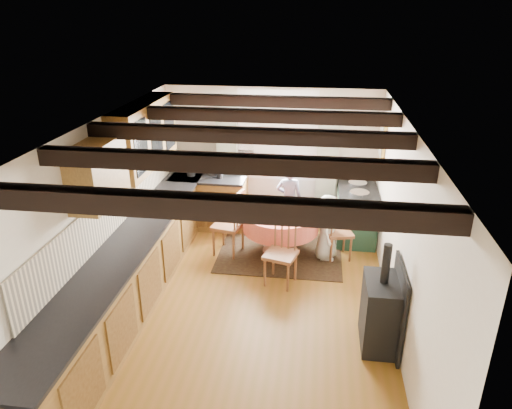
# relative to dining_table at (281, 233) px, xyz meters

# --- Properties ---
(floor) EXTENTS (3.60, 5.50, 0.00)m
(floor) POSITION_rel_dining_table_xyz_m (-0.28, -1.58, -0.35)
(floor) COLOR brown
(floor) RESTS_ON ground
(ceiling) EXTENTS (3.60, 5.50, 0.00)m
(ceiling) POSITION_rel_dining_table_xyz_m (-0.28, -1.58, 2.05)
(ceiling) COLOR white
(ceiling) RESTS_ON ground
(wall_back) EXTENTS (3.60, 0.00, 2.40)m
(wall_back) POSITION_rel_dining_table_xyz_m (-0.28, 1.17, 0.85)
(wall_back) COLOR silver
(wall_back) RESTS_ON ground
(wall_front) EXTENTS (3.60, 0.00, 2.40)m
(wall_front) POSITION_rel_dining_table_xyz_m (-0.28, -4.33, 0.85)
(wall_front) COLOR silver
(wall_front) RESTS_ON ground
(wall_left) EXTENTS (0.00, 5.50, 2.40)m
(wall_left) POSITION_rel_dining_table_xyz_m (-2.08, -1.58, 0.85)
(wall_left) COLOR silver
(wall_left) RESTS_ON ground
(wall_right) EXTENTS (0.00, 5.50, 2.40)m
(wall_right) POSITION_rel_dining_table_xyz_m (1.52, -1.58, 0.85)
(wall_right) COLOR silver
(wall_right) RESTS_ON ground
(beam_a) EXTENTS (3.60, 0.16, 0.16)m
(beam_a) POSITION_rel_dining_table_xyz_m (-0.28, -3.58, 1.96)
(beam_a) COLOR black
(beam_a) RESTS_ON ceiling
(beam_b) EXTENTS (3.60, 0.16, 0.16)m
(beam_b) POSITION_rel_dining_table_xyz_m (-0.28, -2.58, 1.96)
(beam_b) COLOR black
(beam_b) RESTS_ON ceiling
(beam_c) EXTENTS (3.60, 0.16, 0.16)m
(beam_c) POSITION_rel_dining_table_xyz_m (-0.28, -1.58, 1.96)
(beam_c) COLOR black
(beam_c) RESTS_ON ceiling
(beam_d) EXTENTS (3.60, 0.16, 0.16)m
(beam_d) POSITION_rel_dining_table_xyz_m (-0.28, -0.58, 1.96)
(beam_d) COLOR black
(beam_d) RESTS_ON ceiling
(beam_e) EXTENTS (3.60, 0.16, 0.16)m
(beam_e) POSITION_rel_dining_table_xyz_m (-0.28, 0.42, 1.96)
(beam_e) COLOR black
(beam_e) RESTS_ON ceiling
(splash_left) EXTENTS (0.02, 4.50, 0.55)m
(splash_left) POSITION_rel_dining_table_xyz_m (-2.06, -1.28, 0.85)
(splash_left) COLOR beige
(splash_left) RESTS_ON wall_left
(splash_back) EXTENTS (1.40, 0.02, 0.55)m
(splash_back) POSITION_rel_dining_table_xyz_m (-1.28, 1.15, 0.85)
(splash_back) COLOR beige
(splash_back) RESTS_ON wall_back
(base_cabinet_left) EXTENTS (0.60, 5.30, 0.88)m
(base_cabinet_left) POSITION_rel_dining_table_xyz_m (-1.78, -1.58, 0.09)
(base_cabinet_left) COLOR olive
(base_cabinet_left) RESTS_ON floor
(base_cabinet_back) EXTENTS (1.30, 0.60, 0.88)m
(base_cabinet_back) POSITION_rel_dining_table_xyz_m (-1.33, 0.87, 0.09)
(base_cabinet_back) COLOR olive
(base_cabinet_back) RESTS_ON floor
(worktop_left) EXTENTS (0.64, 5.30, 0.04)m
(worktop_left) POSITION_rel_dining_table_xyz_m (-1.76, -1.58, 0.55)
(worktop_left) COLOR black
(worktop_left) RESTS_ON base_cabinet_left
(worktop_back) EXTENTS (1.30, 0.64, 0.04)m
(worktop_back) POSITION_rel_dining_table_xyz_m (-1.33, 0.85, 0.55)
(worktop_back) COLOR black
(worktop_back) RESTS_ON base_cabinet_back
(wall_cabinet_glass) EXTENTS (0.34, 1.80, 0.90)m
(wall_cabinet_glass) POSITION_rel_dining_table_xyz_m (-1.91, -0.38, 1.60)
(wall_cabinet_glass) COLOR olive
(wall_cabinet_glass) RESTS_ON wall_left
(wall_cabinet_solid) EXTENTS (0.34, 0.90, 0.70)m
(wall_cabinet_solid) POSITION_rel_dining_table_xyz_m (-1.91, -1.88, 1.55)
(wall_cabinet_solid) COLOR olive
(wall_cabinet_solid) RESTS_ON wall_left
(window_frame) EXTENTS (1.34, 0.03, 1.54)m
(window_frame) POSITION_rel_dining_table_xyz_m (-0.18, 1.16, 1.25)
(window_frame) COLOR white
(window_frame) RESTS_ON wall_back
(window_pane) EXTENTS (1.20, 0.01, 1.40)m
(window_pane) POSITION_rel_dining_table_xyz_m (-0.18, 1.16, 1.25)
(window_pane) COLOR white
(window_pane) RESTS_ON wall_back
(curtain_left) EXTENTS (0.35, 0.10, 2.10)m
(curtain_left) POSITION_rel_dining_table_xyz_m (-1.03, 1.07, 0.75)
(curtain_left) COLOR #A7A7A7
(curtain_left) RESTS_ON wall_back
(curtain_right) EXTENTS (0.35, 0.10, 2.10)m
(curtain_right) POSITION_rel_dining_table_xyz_m (0.67, 1.07, 0.75)
(curtain_right) COLOR #A7A7A7
(curtain_right) RESTS_ON wall_back
(curtain_rod) EXTENTS (2.00, 0.03, 0.03)m
(curtain_rod) POSITION_rel_dining_table_xyz_m (-0.18, 1.07, 1.85)
(curtain_rod) COLOR black
(curtain_rod) RESTS_ON wall_back
(wall_picture) EXTENTS (0.04, 0.50, 0.60)m
(wall_picture) POSITION_rel_dining_table_xyz_m (1.49, 0.72, 1.35)
(wall_picture) COLOR gold
(wall_picture) RESTS_ON wall_right
(wall_plate) EXTENTS (0.30, 0.02, 0.30)m
(wall_plate) POSITION_rel_dining_table_xyz_m (0.77, 1.14, 1.35)
(wall_plate) COLOR silver
(wall_plate) RESTS_ON wall_back
(rug) EXTENTS (1.91, 1.49, 0.01)m
(rug) POSITION_rel_dining_table_xyz_m (0.00, 0.00, -0.35)
(rug) COLOR black
(rug) RESTS_ON floor
(dining_table) EXTENTS (1.17, 1.17, 0.70)m
(dining_table) POSITION_rel_dining_table_xyz_m (0.00, 0.00, 0.00)
(dining_table) COLOR #F86B4D
(dining_table) RESTS_ON floor
(chair_near) EXTENTS (0.52, 0.53, 0.97)m
(chair_near) POSITION_rel_dining_table_xyz_m (0.07, -0.86, 0.14)
(chair_near) COLOR brown
(chair_near) RESTS_ON floor
(chair_left) EXTENTS (0.56, 0.54, 1.04)m
(chair_left) POSITION_rel_dining_table_xyz_m (-0.81, -0.08, 0.17)
(chair_left) COLOR brown
(chair_left) RESTS_ON floor
(chair_right) EXTENTS (0.51, 0.49, 0.93)m
(chair_right) POSITION_rel_dining_table_xyz_m (0.89, 0.00, 0.11)
(chair_right) COLOR brown
(chair_right) RESTS_ON floor
(aga_range) EXTENTS (0.63, 0.97, 0.90)m
(aga_range) POSITION_rel_dining_table_xyz_m (1.19, 0.69, 0.10)
(aga_range) COLOR #204736
(aga_range) RESTS_ON floor
(cast_iron_stove) EXTENTS (0.39, 0.64, 1.29)m
(cast_iron_stove) POSITION_rel_dining_table_xyz_m (1.30, -1.99, 0.29)
(cast_iron_stove) COLOR black
(cast_iron_stove) RESTS_ON floor
(child_far) EXTENTS (0.44, 0.30, 1.20)m
(child_far) POSITION_rel_dining_table_xyz_m (0.07, 0.82, 0.25)
(child_far) COLOR #505368
(child_far) RESTS_ON floor
(child_right) EXTENTS (0.38, 0.54, 1.04)m
(child_right) POSITION_rel_dining_table_xyz_m (0.71, -0.04, 0.17)
(child_right) COLOR silver
(child_right) RESTS_ON floor
(bowl_a) EXTENTS (0.31, 0.31, 0.05)m
(bowl_a) POSITION_rel_dining_table_xyz_m (0.04, 0.06, 0.38)
(bowl_a) COLOR silver
(bowl_a) RESTS_ON dining_table
(bowl_b) EXTENTS (0.30, 0.30, 0.07)m
(bowl_b) POSITION_rel_dining_table_xyz_m (0.04, 0.13, 0.39)
(bowl_b) COLOR silver
(bowl_b) RESTS_ON dining_table
(cup) EXTENTS (0.11, 0.11, 0.08)m
(cup) POSITION_rel_dining_table_xyz_m (0.07, -0.32, 0.39)
(cup) COLOR silver
(cup) RESTS_ON dining_table
(canister_tall) EXTENTS (0.15, 0.15, 0.25)m
(canister_tall) POSITION_rel_dining_table_xyz_m (-1.63, 0.87, 0.69)
(canister_tall) COLOR #262628
(canister_tall) RESTS_ON worktop_back
(canister_wide) EXTENTS (0.20, 0.20, 0.22)m
(canister_wide) POSITION_rel_dining_table_xyz_m (-1.25, 0.99, 0.68)
(canister_wide) COLOR #262628
(canister_wide) RESTS_ON worktop_back
(canister_slim) EXTENTS (0.10, 0.10, 0.29)m
(canister_slim) POSITION_rel_dining_table_xyz_m (-1.11, 0.83, 0.71)
(canister_slim) COLOR #262628
(canister_slim) RESTS_ON worktop_back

